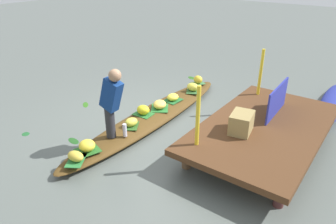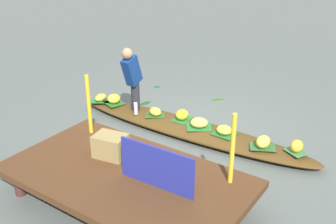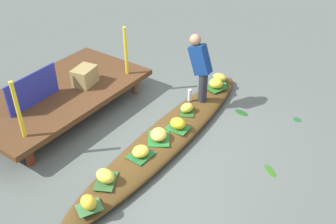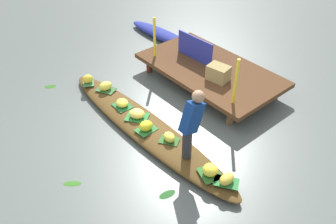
{
  "view_description": "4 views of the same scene",
  "coord_description": "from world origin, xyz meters",
  "px_view_note": "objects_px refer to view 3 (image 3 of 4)",
  "views": [
    {
      "loc": [
        4.34,
        3.55,
        2.92
      ],
      "look_at": [
        -0.04,
        0.34,
        0.27
      ],
      "focal_mm": 33.63,
      "sensor_mm": 36.0,
      "label": 1
    },
    {
      "loc": [
        -3.33,
        5.47,
        3.31
      ],
      "look_at": [
        0.15,
        0.41,
        0.53
      ],
      "focal_mm": 43.26,
      "sensor_mm": 36.0,
      "label": 2
    },
    {
      "loc": [
        -4.1,
        -2.87,
        3.98
      ],
      "look_at": [
        0.35,
        0.22,
        0.3
      ],
      "focal_mm": 41.25,
      "sensor_mm": 36.0,
      "label": 3
    },
    {
      "loc": [
        4.1,
        -2.87,
        4.35
      ],
      "look_at": [
        0.25,
        0.39,
        0.4
      ],
      "focal_mm": 36.78,
      "sensor_mm": 36.0,
      "label": 4
    }
  ],
  "objects_px": {
    "banana_bunch_0": "(159,134)",
    "banana_bunch_4": "(141,151)",
    "banana_bunch_2": "(216,83)",
    "produce_crate": "(85,76)",
    "vendor_boat": "(167,136)",
    "banana_bunch_5": "(105,176)",
    "vendor_person": "(200,65)",
    "banana_bunch_6": "(187,108)",
    "market_banner": "(33,89)",
    "banana_bunch_1": "(220,77)",
    "banana_bunch_3": "(88,202)",
    "water_bottle": "(190,95)",
    "banana_bunch_7": "(178,123)"
  },
  "relations": [
    {
      "from": "banana_bunch_2",
      "to": "banana_bunch_4",
      "type": "xyz_separation_m",
      "value": [
        -2.4,
        -0.05,
        -0.02
      ]
    },
    {
      "from": "banana_bunch_3",
      "to": "produce_crate",
      "type": "distance_m",
      "value": 2.83
    },
    {
      "from": "banana_bunch_1",
      "to": "banana_bunch_7",
      "type": "height_order",
      "value": "banana_bunch_7"
    },
    {
      "from": "banana_bunch_5",
      "to": "vendor_person",
      "type": "distance_m",
      "value": 2.64
    },
    {
      "from": "banana_bunch_3",
      "to": "banana_bunch_6",
      "type": "height_order",
      "value": "banana_bunch_3"
    },
    {
      "from": "market_banner",
      "to": "banana_bunch_1",
      "type": "bearing_deg",
      "value": -37.41
    },
    {
      "from": "banana_bunch_5",
      "to": "vendor_person",
      "type": "xyz_separation_m",
      "value": [
        2.56,
        0.05,
        0.6
      ]
    },
    {
      "from": "banana_bunch_1",
      "to": "banana_bunch_4",
      "type": "xyz_separation_m",
      "value": [
        -2.68,
        -0.12,
        -0.0
      ]
    },
    {
      "from": "vendor_boat",
      "to": "vendor_person",
      "type": "distance_m",
      "value": 1.41
    },
    {
      "from": "market_banner",
      "to": "produce_crate",
      "type": "height_order",
      "value": "market_banner"
    },
    {
      "from": "banana_bunch_2",
      "to": "vendor_person",
      "type": "height_order",
      "value": "vendor_person"
    },
    {
      "from": "water_bottle",
      "to": "banana_bunch_3",
      "type": "bearing_deg",
      "value": -173.91
    },
    {
      "from": "banana_bunch_6",
      "to": "banana_bunch_7",
      "type": "bearing_deg",
      "value": -164.63
    },
    {
      "from": "banana_bunch_6",
      "to": "banana_bunch_2",
      "type": "bearing_deg",
      "value": -0.66
    },
    {
      "from": "banana_bunch_0",
      "to": "banana_bunch_3",
      "type": "distance_m",
      "value": 1.67
    },
    {
      "from": "banana_bunch_4",
      "to": "produce_crate",
      "type": "relative_size",
      "value": 0.6
    },
    {
      "from": "banana_bunch_7",
      "to": "market_banner",
      "type": "distance_m",
      "value": 2.48
    },
    {
      "from": "vendor_boat",
      "to": "banana_bunch_1",
      "type": "xyz_separation_m",
      "value": [
        1.98,
        0.11,
        0.17
      ]
    },
    {
      "from": "banana_bunch_2",
      "to": "vendor_person",
      "type": "relative_size",
      "value": 0.21
    },
    {
      "from": "banana_bunch_5",
      "to": "produce_crate",
      "type": "distance_m",
      "value": 2.39
    },
    {
      "from": "vendor_boat",
      "to": "produce_crate",
      "type": "bearing_deg",
      "value": 85.91
    },
    {
      "from": "banana_bunch_6",
      "to": "vendor_person",
      "type": "height_order",
      "value": "vendor_person"
    },
    {
      "from": "banana_bunch_1",
      "to": "banana_bunch_2",
      "type": "distance_m",
      "value": 0.29
    },
    {
      "from": "banana_bunch_2",
      "to": "banana_bunch_3",
      "type": "relative_size",
      "value": 1.14
    },
    {
      "from": "banana_bunch_0",
      "to": "banana_bunch_4",
      "type": "height_order",
      "value": "banana_bunch_0"
    },
    {
      "from": "banana_bunch_3",
      "to": "market_banner",
      "type": "height_order",
      "value": "market_banner"
    },
    {
      "from": "banana_bunch_0",
      "to": "market_banner",
      "type": "relative_size",
      "value": 0.29
    },
    {
      "from": "vendor_boat",
      "to": "banana_bunch_7",
      "type": "relative_size",
      "value": 18.14
    },
    {
      "from": "vendor_boat",
      "to": "banana_bunch_4",
      "type": "relative_size",
      "value": 17.79
    },
    {
      "from": "banana_bunch_2",
      "to": "banana_bunch_4",
      "type": "bearing_deg",
      "value": -178.88
    },
    {
      "from": "banana_bunch_0",
      "to": "banana_bunch_5",
      "type": "relative_size",
      "value": 1.07
    },
    {
      "from": "banana_bunch_1",
      "to": "banana_bunch_6",
      "type": "xyz_separation_m",
      "value": [
        -1.3,
        -0.06,
        0.0
      ]
    },
    {
      "from": "banana_bunch_1",
      "to": "banana_bunch_2",
      "type": "xyz_separation_m",
      "value": [
        -0.28,
        -0.07,
        0.02
      ]
    },
    {
      "from": "banana_bunch_7",
      "to": "vendor_person",
      "type": "distance_m",
      "value": 1.16
    },
    {
      "from": "market_banner",
      "to": "water_bottle",
      "type": "bearing_deg",
      "value": -47.74
    },
    {
      "from": "banana_bunch_0",
      "to": "produce_crate",
      "type": "distance_m",
      "value": 1.94
    },
    {
      "from": "banana_bunch_3",
      "to": "banana_bunch_6",
      "type": "xyz_separation_m",
      "value": [
        2.57,
        0.15,
        -0.02
      ]
    },
    {
      "from": "water_bottle",
      "to": "banana_bunch_5",
      "type": "bearing_deg",
      "value": -176.29
    },
    {
      "from": "banana_bunch_4",
      "to": "banana_bunch_5",
      "type": "distance_m",
      "value": 0.71
    },
    {
      "from": "vendor_boat",
      "to": "produce_crate",
      "type": "distance_m",
      "value": 1.95
    },
    {
      "from": "water_bottle",
      "to": "banana_bunch_2",
      "type": "bearing_deg",
      "value": -13.79
    },
    {
      "from": "banana_bunch_7",
      "to": "water_bottle",
      "type": "distance_m",
      "value": 0.88
    },
    {
      "from": "vendor_boat",
      "to": "banana_bunch_6",
      "type": "relative_size",
      "value": 18.99
    },
    {
      "from": "banana_bunch_1",
      "to": "banana_bunch_3",
      "type": "bearing_deg",
      "value": -176.87
    },
    {
      "from": "vendor_boat",
      "to": "banana_bunch_5",
      "type": "xyz_separation_m",
      "value": [
        -1.41,
        0.05,
        0.19
      ]
    },
    {
      "from": "banana_bunch_3",
      "to": "vendor_person",
      "type": "distance_m",
      "value": 3.11
    },
    {
      "from": "vendor_person",
      "to": "market_banner",
      "type": "bearing_deg",
      "value": 134.95
    },
    {
      "from": "banana_bunch_2",
      "to": "banana_bunch_4",
      "type": "relative_size",
      "value": 0.97
    },
    {
      "from": "vendor_boat",
      "to": "banana_bunch_1",
      "type": "relative_size",
      "value": 16.9
    },
    {
      "from": "produce_crate",
      "to": "banana_bunch_0",
      "type": "bearing_deg",
      "value": -99.57
    }
  ]
}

